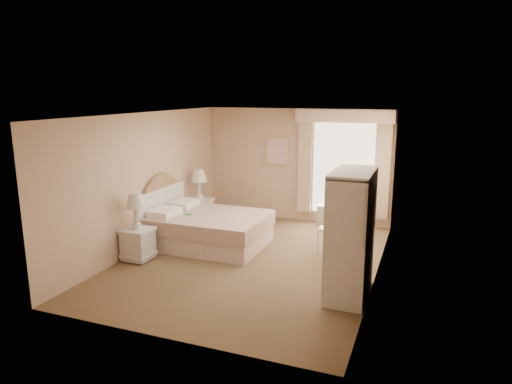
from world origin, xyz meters
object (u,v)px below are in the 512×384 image
at_px(cafe_chair, 333,224).
at_px(round_table, 352,212).
at_px(nightstand_far, 200,204).
at_px(nightstand_near, 138,235).
at_px(bed, 205,227).
at_px(armoire, 351,245).

bearing_deg(cafe_chair, round_table, 105.23).
bearing_deg(nightstand_far, nightstand_near, -90.00).
relative_size(bed, cafe_chair, 2.29).
relative_size(nightstand_near, round_table, 1.75).
bearing_deg(nightstand_near, bed, 57.68).
bearing_deg(nightstand_near, nightstand_far, 90.00).
bearing_deg(nightstand_far, armoire, -33.05).
relative_size(nightstand_near, nightstand_far, 0.97).
relative_size(bed, nightstand_far, 1.74).
bearing_deg(cafe_chair, armoire, -50.71).
xyz_separation_m(bed, nightstand_near, (-0.72, -1.13, 0.10)).
relative_size(bed, nightstand_near, 1.80).
xyz_separation_m(nightstand_near, cafe_chair, (3.08, 1.57, 0.09)).
relative_size(nightstand_near, cafe_chair, 1.28).
bearing_deg(nightstand_far, cafe_chair, -13.06).
distance_m(nightstand_near, cafe_chair, 3.45).
relative_size(nightstand_far, cafe_chair, 1.32).
bearing_deg(round_table, bed, -144.41).
bearing_deg(cafe_chair, nightstand_near, -132.84).
bearing_deg(bed, cafe_chair, 10.39).
bearing_deg(bed, round_table, 35.59).
xyz_separation_m(bed, armoire, (2.94, -1.23, 0.41)).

